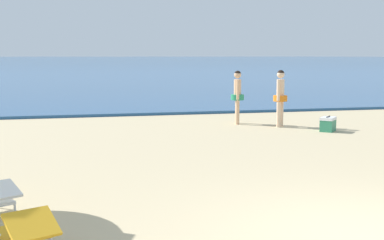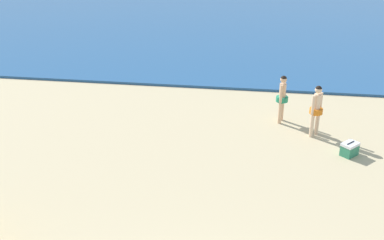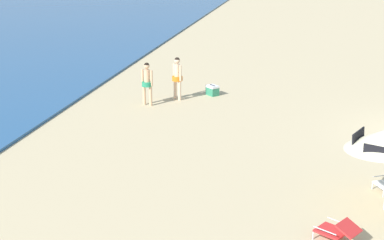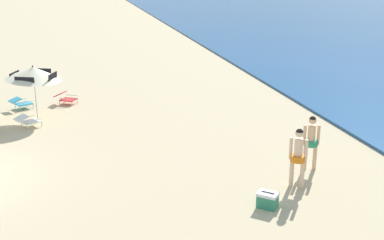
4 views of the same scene
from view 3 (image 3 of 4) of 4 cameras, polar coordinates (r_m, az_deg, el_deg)
lounge_chair_under_umbrella at (r=12.71m, az=14.11°, el=-10.45°), size 0.90×1.02×0.51m
person_standing_near_shore at (r=21.82m, az=-4.44°, el=3.87°), size 0.40×0.47×1.64m
person_standing_beside at (r=22.54m, az=-1.46°, el=4.42°), size 0.41×0.41×1.68m
cooler_box at (r=23.35m, az=2.02°, el=2.94°), size 0.59×0.60×0.43m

